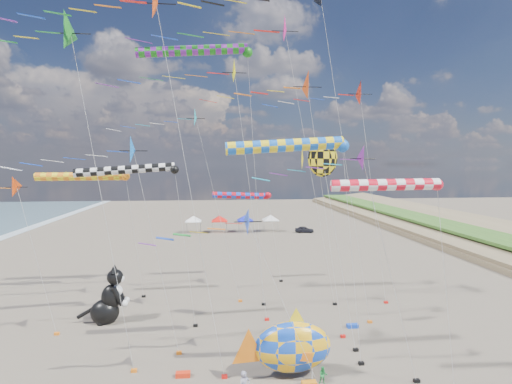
{
  "coord_description": "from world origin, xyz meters",
  "views": [
    {
      "loc": [
        -2.09,
        -17.01,
        13.24
      ],
      "look_at": [
        1.01,
        12.0,
        11.2
      ],
      "focal_mm": 28.0,
      "sensor_mm": 36.0,
      "label": 1
    }
  ],
  "objects_px": {
    "fish_inflatable": "(292,347)",
    "parked_car": "(304,229)",
    "child_blue": "(283,339)",
    "child_green": "(323,375)",
    "cat_inflatable": "(108,294)"
  },
  "relations": [
    {
      "from": "fish_inflatable",
      "to": "parked_car",
      "type": "xyz_separation_m",
      "value": [
        12.66,
        51.37,
        -1.31
      ]
    },
    {
      "from": "parked_car",
      "to": "child_blue",
      "type": "bearing_deg",
      "value": 174.6
    },
    {
      "from": "child_green",
      "to": "child_blue",
      "type": "distance_m",
      "value": 5.48
    },
    {
      "from": "fish_inflatable",
      "to": "child_green",
      "type": "distance_m",
      "value": 2.45
    },
    {
      "from": "fish_inflatable",
      "to": "parked_car",
      "type": "bearing_deg",
      "value": 76.16
    },
    {
      "from": "cat_inflatable",
      "to": "child_blue",
      "type": "xyz_separation_m",
      "value": [
        13.81,
        -5.81,
        -1.89
      ]
    },
    {
      "from": "fish_inflatable",
      "to": "child_green",
      "type": "relative_size",
      "value": 6.13
    },
    {
      "from": "cat_inflatable",
      "to": "parked_car",
      "type": "bearing_deg",
      "value": 55.14
    },
    {
      "from": "child_green",
      "to": "child_blue",
      "type": "height_order",
      "value": "child_green"
    },
    {
      "from": "cat_inflatable",
      "to": "fish_inflatable",
      "type": "distance_m",
      "value": 16.94
    },
    {
      "from": "child_green",
      "to": "parked_car",
      "type": "relative_size",
      "value": 0.29
    },
    {
      "from": "fish_inflatable",
      "to": "cat_inflatable",
      "type": "bearing_deg",
      "value": 143.51
    },
    {
      "from": "cat_inflatable",
      "to": "parked_car",
      "type": "distance_m",
      "value": 48.98
    },
    {
      "from": "parked_car",
      "to": "child_green",
      "type": "bearing_deg",
      "value": 177.64
    },
    {
      "from": "fish_inflatable",
      "to": "child_blue",
      "type": "xyz_separation_m",
      "value": [
        0.2,
        4.26,
        -1.42
      ]
    }
  ]
}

